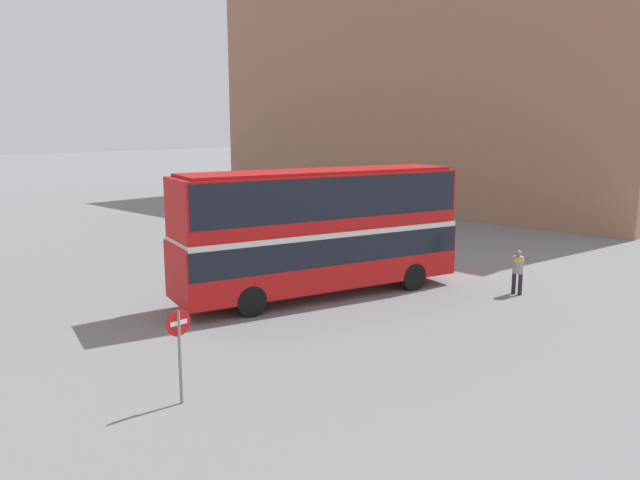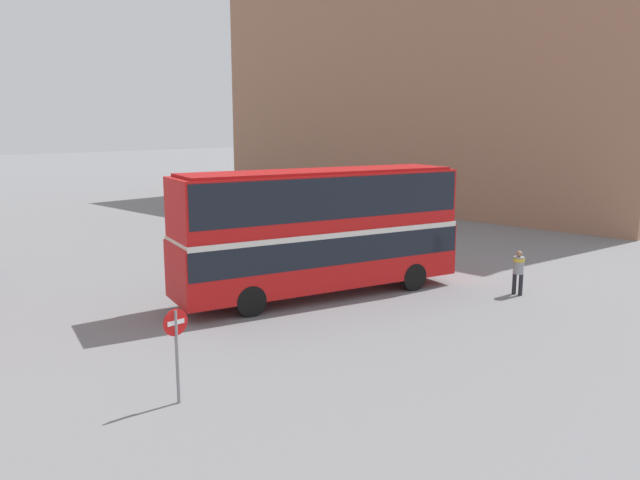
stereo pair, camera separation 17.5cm
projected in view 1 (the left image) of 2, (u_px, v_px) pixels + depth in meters
name	position (u px, v px, depth m)	size (l,w,h in m)	color
ground_plane	(297.00, 293.00, 23.82)	(240.00, 240.00, 0.00)	slate
building_row_right	(417.00, 86.00, 47.75)	(8.74, 35.67, 18.38)	#9E7056
double_decker_bus	(320.00, 225.00, 23.04)	(11.28, 5.58, 4.73)	red
pedestrian_foreground	(518.00, 268.00, 23.49)	(0.43, 0.43, 1.70)	#232328
no_entry_sign	(179.00, 340.00, 14.17)	(0.64, 0.08, 2.27)	gray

